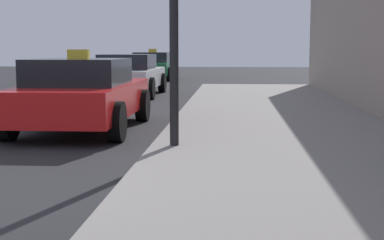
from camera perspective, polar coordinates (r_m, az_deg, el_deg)
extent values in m
cube|color=gray|center=(5.13, 14.18, -8.56)|extent=(4.00, 32.00, 0.15)
cylinder|color=black|center=(7.59, -1.84, 11.55)|extent=(0.12, 0.12, 3.75)
cube|color=red|center=(10.29, -10.92, 2.04)|extent=(1.74, 4.02, 0.55)
cube|color=black|center=(10.07, -11.28, 4.77)|extent=(1.53, 1.81, 0.45)
cube|color=yellow|center=(10.06, -11.33, 6.50)|extent=(0.36, 0.14, 0.16)
cylinder|color=black|center=(11.79, -13.37, 1.51)|extent=(0.22, 0.64, 0.64)
cylinder|color=black|center=(11.39, -4.97, 1.49)|extent=(0.22, 0.64, 0.64)
cylinder|color=black|center=(9.38, -18.08, -0.06)|extent=(0.22, 0.64, 0.64)
cylinder|color=black|center=(8.87, -7.59, -0.17)|extent=(0.22, 0.64, 0.64)
cube|color=white|center=(17.63, -6.33, 4.22)|extent=(1.71, 4.26, 0.55)
cube|color=black|center=(17.41, -6.48, 5.83)|extent=(1.50, 1.92, 0.45)
cylinder|color=black|center=(19.15, -8.09, 3.75)|extent=(0.22, 0.64, 0.64)
cylinder|color=black|center=(18.86, -3.01, 3.76)|extent=(0.22, 0.64, 0.64)
cylinder|color=black|center=(16.50, -10.09, 3.17)|extent=(0.22, 0.64, 0.64)
cylinder|color=black|center=(16.17, -4.21, 3.18)|extent=(0.22, 0.64, 0.64)
cube|color=#196638|center=(26.54, -3.89, 5.23)|extent=(1.74, 4.45, 0.55)
cube|color=black|center=(26.31, -3.97, 6.30)|extent=(1.53, 2.00, 0.45)
cube|color=yellow|center=(26.31, -3.97, 6.97)|extent=(0.36, 0.14, 0.16)
cylinder|color=black|center=(28.09, -5.25, 4.87)|extent=(0.22, 0.64, 0.64)
cylinder|color=black|center=(27.86, -1.70, 4.87)|extent=(0.22, 0.64, 0.64)
cylinder|color=black|center=(25.29, -6.30, 4.60)|extent=(0.22, 0.64, 0.64)
cylinder|color=black|center=(25.03, -2.36, 4.61)|extent=(0.22, 0.64, 0.64)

